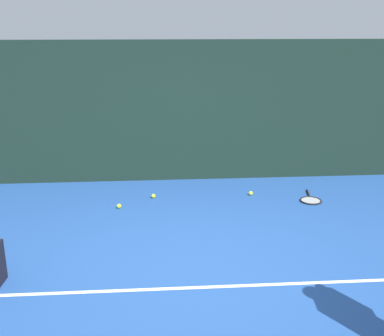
% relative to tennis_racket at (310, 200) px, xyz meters
% --- Properties ---
extents(ground_plane, '(12.00, 12.00, 0.00)m').
position_rel_tennis_racket_xyz_m(ground_plane, '(-1.88, -1.83, -0.01)').
color(ground_plane, '#234C93').
extents(back_fence, '(10.00, 0.10, 2.28)m').
position_rel_tennis_racket_xyz_m(back_fence, '(-1.88, 1.17, 1.13)').
color(back_fence, '#192D23').
rests_on(back_fence, ground).
extents(court_line, '(9.00, 0.05, 0.00)m').
position_rel_tennis_racket_xyz_m(court_line, '(-1.88, -2.26, -0.01)').
color(court_line, white).
rests_on(court_line, ground).
extents(tennis_racket, '(0.38, 0.63, 0.03)m').
position_rel_tennis_racket_xyz_m(tennis_racket, '(0.00, 0.00, 0.00)').
color(tennis_racket, black).
rests_on(tennis_racket, ground).
extents(tennis_ball_near_player, '(0.07, 0.07, 0.07)m').
position_rel_tennis_racket_xyz_m(tennis_ball_near_player, '(-2.82, -0.09, 0.02)').
color(tennis_ball_near_player, '#CCE033').
rests_on(tennis_ball_near_player, ground).
extents(tennis_ball_by_fence, '(0.07, 0.07, 0.07)m').
position_rel_tennis_racket_xyz_m(tennis_ball_by_fence, '(-0.85, 0.29, 0.02)').
color(tennis_ball_by_fence, '#CCE033').
rests_on(tennis_ball_by_fence, ground).
extents(tennis_ball_mid_court, '(0.07, 0.07, 0.07)m').
position_rel_tennis_racket_xyz_m(tennis_ball_mid_court, '(-2.33, 0.28, 0.02)').
color(tennis_ball_mid_court, '#CCE033').
rests_on(tennis_ball_mid_court, ground).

